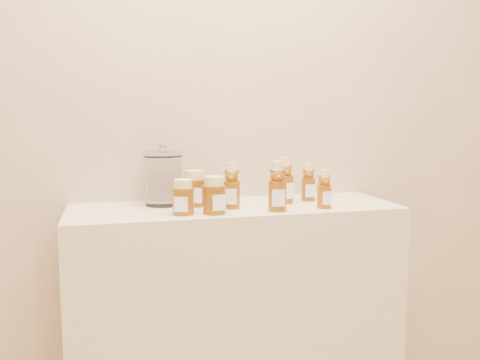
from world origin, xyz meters
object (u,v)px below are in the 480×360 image
object	(u,v)px
display_table	(235,323)
glass_canister	(163,176)
honey_jar_left	(183,197)
bear_bottle_back_left	(232,183)
bear_bottle_front_left	(277,183)

from	to	relation	value
display_table	glass_canister	distance (m)	0.62
honey_jar_left	display_table	bearing A→B (deg)	47.61
display_table	honey_jar_left	distance (m)	0.56
honey_jar_left	glass_canister	world-z (taller)	glass_canister
bear_bottle_back_left	glass_canister	xyz separation A→B (m)	(-0.23, 0.13, 0.02)
display_table	bear_bottle_front_left	xyz separation A→B (m)	(0.12, -0.13, 0.55)
honey_jar_left	glass_canister	distance (m)	0.21
bear_bottle_back_left	honey_jar_left	bearing A→B (deg)	-139.91
display_table	glass_canister	bearing A→B (deg)	160.72
bear_bottle_back_left	honey_jar_left	world-z (taller)	bear_bottle_back_left
bear_bottle_front_left	display_table	bearing A→B (deg)	145.23
bear_bottle_back_left	bear_bottle_front_left	distance (m)	0.17
display_table	bear_bottle_front_left	size ratio (longest dim) A/B	6.05
bear_bottle_back_left	glass_canister	world-z (taller)	glass_canister
display_table	glass_canister	size ratio (longest dim) A/B	5.45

